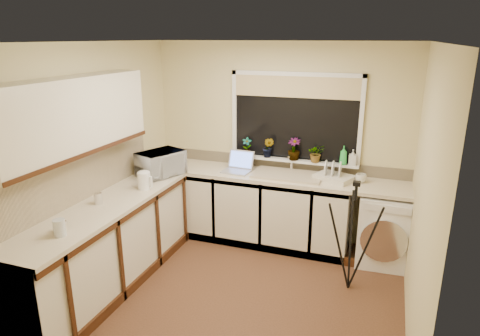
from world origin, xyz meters
name	(u,v)px	position (x,y,z in m)	size (l,w,h in m)	color
floor	(238,292)	(0.00, 0.00, 0.00)	(3.20, 3.20, 0.00)	brown
ceiling	(238,42)	(0.00, 0.00, 2.45)	(3.20, 3.20, 0.00)	white
wall_back	(279,143)	(0.00, 1.50, 1.23)	(3.20, 3.20, 0.00)	beige
wall_front	(155,252)	(0.00, -1.50, 1.23)	(3.20, 3.20, 0.00)	beige
wall_left	(95,162)	(-1.60, 0.00, 1.23)	(3.00, 3.00, 0.00)	beige
wall_right	(423,200)	(1.60, 0.00, 1.23)	(3.00, 3.00, 0.00)	beige
base_cabinet_back	(246,207)	(-0.33, 1.20, 0.43)	(2.55, 0.60, 0.86)	silver
base_cabinet_left	(109,247)	(-1.30, -0.30, 0.43)	(0.54, 2.40, 0.86)	silver
worktop_back	(272,176)	(0.00, 1.20, 0.88)	(3.20, 0.60, 0.04)	beige
worktop_left	(105,207)	(-1.30, -0.30, 0.88)	(0.60, 2.40, 0.04)	beige
upper_cabinet	(72,116)	(-1.44, -0.45, 1.80)	(0.28, 1.90, 0.70)	silver
splashback_left	(78,180)	(-1.59, -0.30, 1.12)	(0.02, 2.40, 0.45)	beige
splashback_back	(278,162)	(0.00, 1.49, 0.97)	(3.20, 0.02, 0.14)	beige
window_glass	(295,118)	(0.20, 1.49, 1.55)	(1.50, 0.02, 1.00)	black
window_blind	(296,87)	(0.20, 1.46, 1.92)	(1.50, 0.02, 0.25)	tan
windowsill	(293,160)	(0.20, 1.43, 1.04)	(1.60, 0.14, 0.03)	white
sink	(288,175)	(0.20, 1.20, 0.91)	(0.82, 0.46, 0.03)	tan
faucet	(292,162)	(0.20, 1.38, 1.02)	(0.03, 0.03, 0.24)	silver
washing_machine	(385,228)	(1.35, 1.16, 0.42)	(0.59, 0.57, 0.83)	white
laptop	(238,166)	(-0.43, 1.20, 0.96)	(0.35, 0.34, 0.24)	#ADADB5
kettle	(144,181)	(-1.17, 0.23, 0.99)	(0.14, 0.14, 0.18)	white
dish_rack	(334,178)	(0.74, 1.23, 0.93)	(0.41, 0.31, 0.06)	beige
tripod	(352,237)	(1.05, 0.47, 0.58)	(0.57, 0.57, 1.16)	black
glass_jug	(59,228)	(-1.22, -1.00, 0.97)	(0.10, 0.10, 0.15)	silver
steel_jar	(98,198)	(-1.37, -0.30, 0.96)	(0.08, 0.08, 0.11)	silver
microwave	(161,163)	(-1.24, 0.73, 1.05)	(0.52, 0.35, 0.29)	silver
plant_a	(247,146)	(-0.39, 1.41, 1.16)	(0.12, 0.08, 0.23)	#999999
plant_b	(268,148)	(-0.10, 1.40, 1.18)	(0.14, 0.11, 0.25)	#999999
plant_c	(294,149)	(0.22, 1.40, 1.19)	(0.15, 0.15, 0.27)	#999999
plant_d	(316,153)	(0.49, 1.39, 1.16)	(0.20, 0.17, 0.22)	#999999
soap_bottle_green	(343,155)	(0.81, 1.40, 1.16)	(0.09, 0.09, 0.22)	green
soap_bottle_clear	(353,157)	(0.92, 1.41, 1.14)	(0.08, 0.09, 0.19)	#999999
cup_back	(361,178)	(1.04, 1.25, 0.95)	(0.12, 0.12, 0.10)	beige
cup_left	(62,226)	(-1.27, -0.92, 0.94)	(0.10, 0.10, 0.09)	beige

